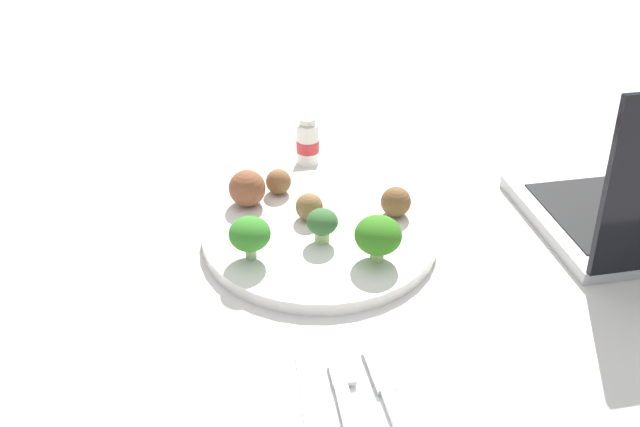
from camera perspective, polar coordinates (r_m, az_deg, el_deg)
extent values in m
plane|color=silver|center=(0.80, 0.00, -2.18)|extent=(4.00, 4.00, 0.00)
cylinder|color=white|center=(0.79, 0.00, -1.70)|extent=(0.28, 0.28, 0.02)
cylinder|color=#A0C484|center=(0.74, -5.98, -3.35)|extent=(0.01, 0.01, 0.02)
ellipsoid|color=#327B25|center=(0.72, -6.09, -1.75)|extent=(0.05, 0.05, 0.04)
cylinder|color=#A7CD71|center=(0.73, 4.95, -3.53)|extent=(0.02, 0.02, 0.01)
ellipsoid|color=#32731C|center=(0.72, 5.05, -1.87)|extent=(0.05, 0.05, 0.04)
cylinder|color=#A5C77D|center=(0.76, 0.28, -1.97)|extent=(0.02, 0.02, 0.01)
ellipsoid|color=#356231|center=(0.75, 0.28, -0.71)|extent=(0.04, 0.04, 0.03)
sphere|color=brown|center=(0.82, -6.31, 2.19)|extent=(0.05, 0.05, 0.05)
sphere|color=brown|center=(0.79, -0.94, 0.59)|extent=(0.03, 0.03, 0.03)
sphere|color=brown|center=(0.81, 6.57, 1.01)|extent=(0.04, 0.04, 0.04)
sphere|color=brown|center=(0.85, -3.61, 2.77)|extent=(0.03, 0.03, 0.03)
cube|color=white|center=(0.60, 4.57, -16.77)|extent=(0.17, 0.13, 0.01)
cube|color=silver|center=(0.58, 3.12, -17.76)|extent=(0.09, 0.02, 0.01)
cube|color=silver|center=(0.62, 1.95, -13.54)|extent=(0.03, 0.02, 0.01)
cube|color=silver|center=(0.63, 5.10, -13.22)|extent=(0.06, 0.02, 0.01)
cylinder|color=white|center=(0.95, -1.29, 6.06)|extent=(0.03, 0.03, 0.06)
cylinder|color=red|center=(0.95, -1.29, 5.90)|extent=(0.03, 0.03, 0.02)
cylinder|color=silver|center=(0.93, -1.32, 7.97)|extent=(0.02, 0.02, 0.01)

